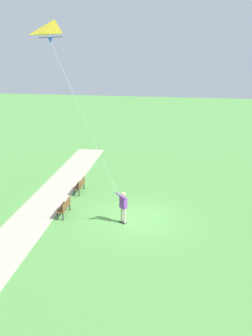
{
  "coord_description": "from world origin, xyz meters",
  "views": [
    {
      "loc": [
        -3.08,
        17.77,
        8.52
      ],
      "look_at": [
        0.28,
        1.34,
        3.27
      ],
      "focal_mm": 38.69,
      "sensor_mm": 36.0,
      "label": 1
    }
  ],
  "objects_px": {
    "park_bench_far_walkway": "(65,207)",
    "park_bench_near_walkway": "(80,185)",
    "flying_kite": "(55,33)",
    "person_kite_flyer": "(123,205)"
  },
  "relations": [
    {
      "from": "person_kite_flyer",
      "to": "park_bench_near_walkway",
      "type": "relative_size",
      "value": 1.19
    },
    {
      "from": "park_bench_near_walkway",
      "to": "flying_kite",
      "type": "bearing_deg",
      "value": 102.77
    },
    {
      "from": "park_bench_far_walkway",
      "to": "park_bench_near_walkway",
      "type": "bearing_deg",
      "value": -85.57
    },
    {
      "from": "person_kite_flyer",
      "to": "flying_kite",
      "type": "xyz_separation_m",
      "value": [
        2.19,
        2.62,
        8.31
      ]
    },
    {
      "from": "person_kite_flyer",
      "to": "flying_kite",
      "type": "relative_size",
      "value": 0.23
    },
    {
      "from": "flying_kite",
      "to": "park_bench_far_walkway",
      "type": "bearing_deg",
      "value": -68.0
    },
    {
      "from": "person_kite_flyer",
      "to": "park_bench_far_walkway",
      "type": "distance_m",
      "value": 3.43
    },
    {
      "from": "park_bench_far_walkway",
      "to": "flying_kite",
      "type": "bearing_deg",
      "value": 112.0
    },
    {
      "from": "park_bench_near_walkway",
      "to": "park_bench_far_walkway",
      "type": "distance_m",
      "value": 3.5
    },
    {
      "from": "flying_kite",
      "to": "park_bench_near_walkway",
      "type": "bearing_deg",
      "value": -77.23
    }
  ]
}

